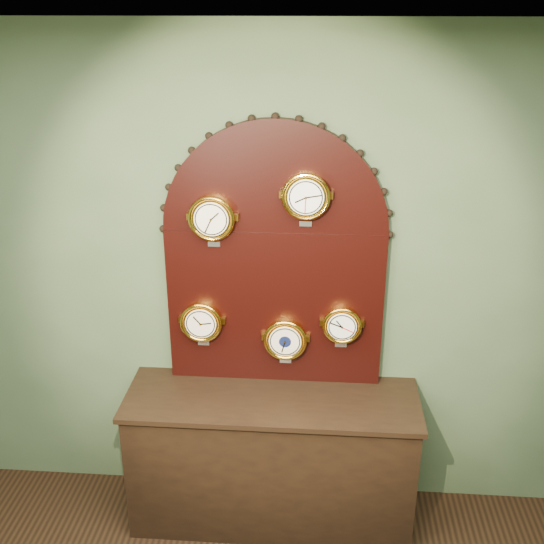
# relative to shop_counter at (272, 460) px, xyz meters

# --- Properties ---
(wall_back) EXTENTS (4.00, 0.00, 4.00)m
(wall_back) POSITION_rel_shop_counter_xyz_m (0.00, 0.27, 1.00)
(wall_back) COLOR #42573B
(wall_back) RESTS_ON ground
(ceiling) EXTENTS (5.00, 5.00, 0.00)m
(ceiling) POSITION_rel_shop_counter_xyz_m (0.00, -2.23, 2.40)
(ceiling) COLOR white
(ceiling) RESTS_ON wall_back
(shop_counter) EXTENTS (1.60, 0.50, 0.80)m
(shop_counter) POSITION_rel_shop_counter_xyz_m (0.00, 0.00, 0.00)
(shop_counter) COLOR black
(shop_counter) RESTS_ON ground_plane
(display_board) EXTENTS (1.26, 0.06, 1.53)m
(display_board) POSITION_rel_shop_counter_xyz_m (0.00, 0.22, 1.23)
(display_board) COLOR black
(display_board) RESTS_ON shop_counter
(roman_clock) EXTENTS (0.25, 0.08, 0.30)m
(roman_clock) POSITION_rel_shop_counter_xyz_m (-0.32, 0.15, 1.42)
(roman_clock) COLOR gold
(roman_clock) RESTS_ON display_board
(arabic_clock) EXTENTS (0.25, 0.08, 0.30)m
(arabic_clock) POSITION_rel_shop_counter_xyz_m (0.16, 0.15, 1.55)
(arabic_clock) COLOR gold
(arabic_clock) RESTS_ON display_board
(hygrometer) EXTENTS (0.24, 0.08, 0.29)m
(hygrometer) POSITION_rel_shop_counter_xyz_m (-0.41, 0.15, 0.81)
(hygrometer) COLOR gold
(hygrometer) RESTS_ON display_board
(barometer) EXTENTS (0.24, 0.08, 0.29)m
(barometer) POSITION_rel_shop_counter_xyz_m (0.06, 0.15, 0.72)
(barometer) COLOR gold
(barometer) RESTS_ON display_board
(tide_clock) EXTENTS (0.22, 0.08, 0.27)m
(tide_clock) POSITION_rel_shop_counter_xyz_m (0.38, 0.15, 0.82)
(tide_clock) COLOR gold
(tide_clock) RESTS_ON display_board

